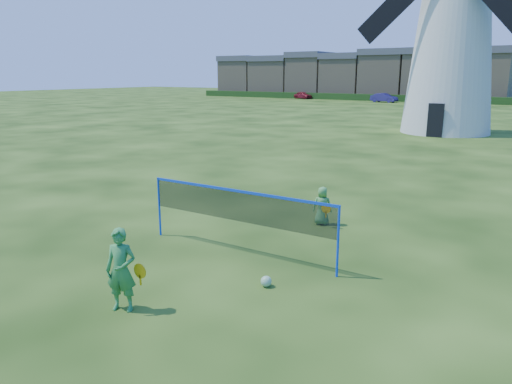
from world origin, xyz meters
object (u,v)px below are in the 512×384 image
object	(u,v)px
car_left	(303,95)
windmill	(452,40)
play_ball	(266,281)
badminton_net	(238,207)
player_girl	(121,270)
car_right	(384,98)
player_boy	(322,206)

from	to	relation	value
car_left	windmill	bearing A→B (deg)	-119.15
windmill	play_ball	xyz separation A→B (m)	(2.86, -29.02, -6.29)
badminton_net	player_girl	world-z (taller)	badminton_net
badminton_net	car_right	size ratio (longest dim) A/B	1.27
windmill	player_boy	xyz separation A→B (m)	(2.02, -24.66, -5.86)
car_left	player_boy	bearing A→B (deg)	-130.72
play_ball	car_left	bearing A→B (deg)	116.84
player_girl	play_ball	xyz separation A→B (m)	(1.65, 2.22, -0.65)
windmill	player_girl	xyz separation A→B (m)	(1.21, -31.24, -5.64)
player_girl	play_ball	size ratio (longest dim) A/B	6.93
player_girl	player_boy	bearing A→B (deg)	59.61
player_girl	windmill	bearing A→B (deg)	68.83
windmill	play_ball	bearing A→B (deg)	-84.37
play_ball	car_right	bearing A→B (deg)	106.46
player_girl	car_left	bearing A→B (deg)	91.58
player_girl	car_right	size ratio (longest dim) A/B	0.38
player_girl	car_left	distance (m)	75.79
badminton_net	player_boy	size ratio (longest dim) A/B	4.67
windmill	car_left	world-z (taller)	windmill
windmill	badminton_net	world-z (taller)	windmill
car_left	badminton_net	bearing A→B (deg)	-132.34
windmill	car_left	distance (m)	48.84
car_right	badminton_net	bearing A→B (deg)	-153.67
windmill	player_girl	size ratio (longest dim) A/B	11.63
windmill	play_ball	size ratio (longest dim) A/B	80.57
player_girl	car_left	world-z (taller)	player_girl
badminton_net	player_girl	distance (m)	3.46
badminton_net	player_boy	distance (m)	3.27
player_girl	car_right	xyz separation A→B (m)	(-17.23, 66.10, -0.11)
car_left	play_ball	bearing A→B (deg)	-131.71
player_boy	play_ball	world-z (taller)	player_boy
car_left	car_right	distance (m)	14.99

